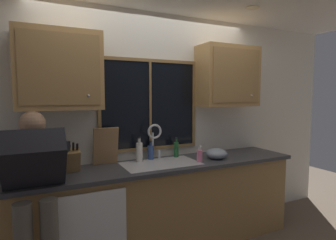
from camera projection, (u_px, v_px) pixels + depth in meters
back_wall at (148, 126)px, 3.19m from camera, size 5.44×0.12×2.55m
ceiling_downlight_right at (252, 8)px, 2.88m from camera, size 0.14×0.14×0.01m
window_glass at (150, 105)px, 3.10m from camera, size 1.10×0.02×0.95m
window_frame_top at (150, 60)px, 3.05m from camera, size 1.17×0.02×0.04m
window_frame_bottom at (150, 148)px, 3.14m from camera, size 1.17×0.02×0.04m
window_frame_left at (99, 106)px, 2.85m from camera, size 0.03×0.02×0.95m
window_frame_right at (194, 104)px, 3.34m from camera, size 0.03×0.02×0.95m
window_mullion_center at (150, 105)px, 3.09m from camera, size 0.02×0.02×0.95m
lower_cabinet_run at (161, 207)px, 2.95m from camera, size 3.04×0.58×0.88m
countertop at (162, 166)px, 2.89m from camera, size 3.10×0.62×0.04m
dishwasher_front at (92, 236)px, 2.32m from camera, size 0.60×0.02×0.74m
upper_cabinet_left at (59, 70)px, 2.51m from camera, size 0.75×0.36×0.72m
upper_cabinet_right at (228, 76)px, 3.34m from camera, size 0.75×0.36×0.72m
sink at (161, 173)px, 2.90m from camera, size 0.80×0.46×0.21m
faucet at (155, 137)px, 3.04m from camera, size 0.18×0.09×0.40m
person_standing at (35, 186)px, 2.12m from camera, size 0.53×0.71×1.50m
knife_block at (73, 160)px, 2.57m from camera, size 0.12×0.18×0.32m
cutting_board at (106, 146)px, 2.84m from camera, size 0.25×0.10×0.39m
mixing_bowl at (216, 154)px, 3.13m from camera, size 0.24×0.24×0.12m
soap_dispenser at (200, 156)px, 2.96m from camera, size 0.06×0.07×0.18m
bottle_green_glass at (139, 152)px, 2.97m from camera, size 0.07×0.07×0.27m
bottle_tall_clear at (151, 152)px, 3.08m from camera, size 0.07×0.07×0.20m
bottle_amber_small at (176, 149)px, 3.20m from camera, size 0.06×0.06×0.23m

